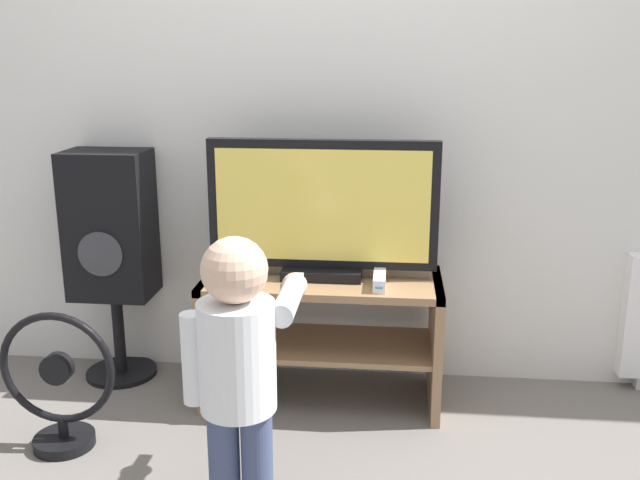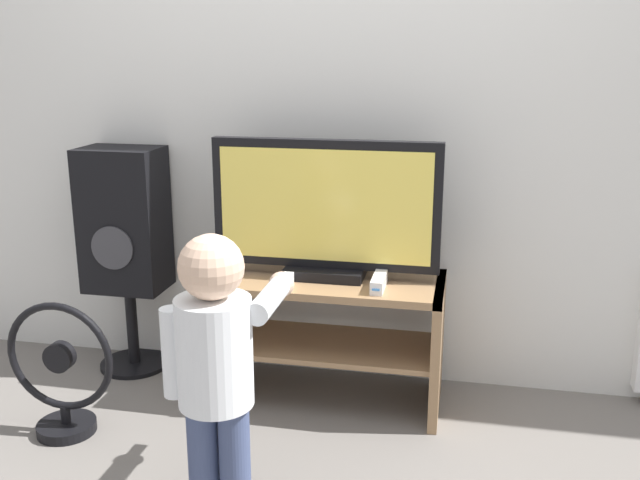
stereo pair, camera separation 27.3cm
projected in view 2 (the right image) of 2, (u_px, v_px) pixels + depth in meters
name	position (u px, v px, depth m)	size (l,w,h in m)	color
ground_plane	(313.00, 422.00, 2.79)	(16.00, 16.00, 0.00)	slate
wall_back	(339.00, 78.00, 2.93)	(10.00, 0.06, 2.60)	silver
tv_stand	(324.00, 321.00, 2.91)	(0.96, 0.43, 0.53)	#93704C
television	(325.00, 211.00, 2.80)	(0.91, 0.20, 0.55)	black
game_console	(379.00, 282.00, 2.72)	(0.05, 0.19, 0.05)	white
remote_primary	(227.00, 278.00, 2.81)	(0.04, 0.13, 0.03)	white
remote_secondary	(288.00, 285.00, 2.73)	(0.05, 0.13, 0.03)	white
child	(217.00, 353.00, 2.14)	(0.34, 0.50, 0.90)	#3F4C72
speaker_tower	(125.00, 227.00, 3.12)	(0.34, 0.31, 1.01)	black
floor_fan	(61.00, 375.00, 2.66)	(0.43, 0.22, 0.53)	black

